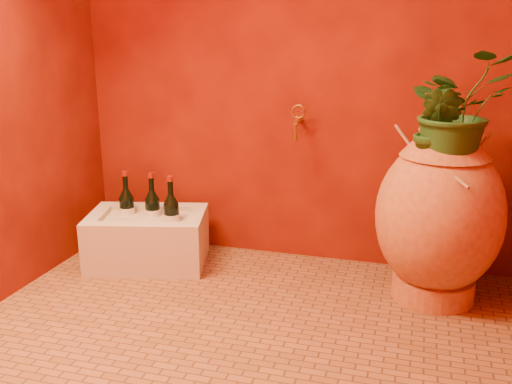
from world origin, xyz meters
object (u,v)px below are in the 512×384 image
(amphora, at_px, (439,215))
(wine_bottle_c, at_px, (127,210))
(wine_bottle_a, at_px, (153,212))
(wall_tap, at_px, (298,120))
(stone_basin, at_px, (148,240))
(wine_bottle_b, at_px, (172,217))

(amphora, distance_m, wine_bottle_c, 1.67)
(wine_bottle_a, relative_size, wall_tap, 1.92)
(amphora, bearing_deg, stone_basin, -179.65)
(stone_basin, xyz_separation_m, wine_bottle_c, (-0.14, 0.05, 0.15))
(amphora, xyz_separation_m, wine_bottle_b, (-1.37, -0.01, -0.14))
(amphora, xyz_separation_m, wine_bottle_c, (-1.67, 0.04, -0.14))
(wine_bottle_b, height_order, wine_bottle_c, wine_bottle_b)
(amphora, distance_m, wine_bottle_b, 1.38)
(stone_basin, distance_m, wine_bottle_b, 0.21)
(wine_bottle_b, bearing_deg, wine_bottle_a, 158.15)
(wine_bottle_c, distance_m, wall_tap, 1.08)
(stone_basin, distance_m, wall_tap, 1.05)
(wine_bottle_a, bearing_deg, wine_bottle_b, -21.85)
(amphora, height_order, wine_bottle_b, amphora)
(wine_bottle_c, bearing_deg, wall_tap, 13.42)
(wine_bottle_b, distance_m, wall_tap, 0.85)
(stone_basin, relative_size, wall_tap, 3.93)
(wine_bottle_c, bearing_deg, wine_bottle_a, 4.18)
(wall_tap, bearing_deg, wine_bottle_a, -164.80)
(amphora, xyz_separation_m, stone_basin, (-1.52, -0.01, -0.28))
(amphora, height_order, wine_bottle_c, amphora)
(wine_bottle_b, xyz_separation_m, wine_bottle_c, (-0.29, 0.04, -0.00))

